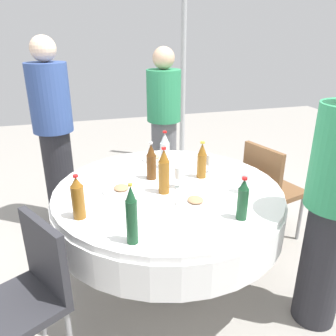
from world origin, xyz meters
The scene contains 24 objects.
ground_plane centered at (0.00, 0.00, 0.00)m, with size 10.00×10.00×0.00m, color gray.
dining_table centered at (0.00, 0.00, 0.60)m, with size 1.55×1.55×0.74m.
bottle_brown_north centered at (-0.18, -0.07, 0.87)m, with size 0.07×0.07×0.27m.
bottle_clear_south centered at (-0.34, 0.07, 0.88)m, with size 0.07×0.07×0.29m.
bottle_amber_far centered at (0.24, -0.59, 0.86)m, with size 0.07×0.07×0.26m.
bottle_dark_green_east centered at (0.56, -0.34, 0.89)m, with size 0.06×0.06×0.32m.
bottle_amber_near centered at (-0.10, 0.28, 0.86)m, with size 0.07×0.07×0.27m.
bottle_dark_green_rear centered at (0.50, 0.28, 0.86)m, with size 0.06×0.06×0.25m.
bottle_amber_right centered at (0.06, -0.05, 0.88)m, with size 0.07×0.07×0.31m.
wine_glass_east centered at (-0.16, 0.36, 0.84)m, with size 0.06×0.06×0.14m.
wine_glass_near centered at (0.20, 0.45, 0.84)m, with size 0.07×0.07×0.14m.
wine_glass_rear centered at (0.02, 0.07, 0.84)m, with size 0.06×0.06×0.15m.
plate_inner centered at (0.27, 0.10, 0.75)m, with size 0.24×0.24×0.04m.
plate_left centered at (-0.03, -0.31, 0.75)m, with size 0.24×0.24×0.04m.
plate_outer centered at (-0.43, -0.37, 0.75)m, with size 0.25×0.25×0.02m.
plate_front centered at (-0.54, 0.04, 0.75)m, with size 0.20×0.20×0.04m.
knife_south centered at (0.55, 0.13, 0.74)m, with size 0.18×0.02×0.01m, color silver.
spoon_far centered at (-0.40, 0.36, 0.74)m, with size 0.18×0.02×0.01m, color silver.
person_north centered at (-1.26, 0.32, 0.83)m, with size 0.34×0.34×1.59m.
person_south centered at (0.63, 0.79, 0.84)m, with size 0.34×0.34×1.60m.
person_far centered at (-1.03, -0.74, 0.89)m, with size 0.34×0.34×1.69m.
chair_rear centered at (0.50, -0.86, 0.52)m, with size 0.55×0.55×0.87m.
chair_right centered at (-0.25, 0.95, 0.52)m, with size 0.49×0.49×0.87m.
tent_pole_secondary centered at (-2.36, 0.88, 1.29)m, with size 0.07×0.07×2.59m, color #B2B5B7.
Camera 1 is at (1.97, -0.57, 1.72)m, focal length 36.09 mm.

